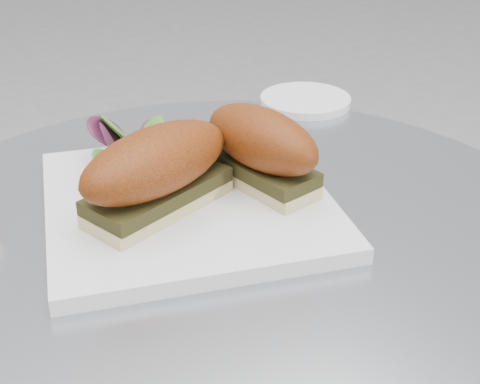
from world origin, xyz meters
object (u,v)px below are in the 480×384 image
object	(u,v)px
sandwich_right	(261,147)
saucer	(305,100)
plate	(188,203)
sandwich_left	(157,169)

from	to	relation	value
sandwich_right	saucer	world-z (taller)	sandwich_right
plate	sandwich_left	size ratio (longest dim) A/B	1.49
sandwich_left	saucer	xyz separation A→B (m)	(0.30, 0.19, -0.05)
sandwich_right	plate	bearing A→B (deg)	-112.64
sandwich_right	sandwich_left	bearing A→B (deg)	-103.70
plate	sandwich_right	distance (m)	0.09
sandwich_left	sandwich_right	xyz separation A→B (m)	(0.11, -0.01, 0.00)
sandwich_right	saucer	bearing A→B (deg)	124.83
sandwich_left	saucer	distance (m)	0.36
plate	sandwich_left	world-z (taller)	sandwich_left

